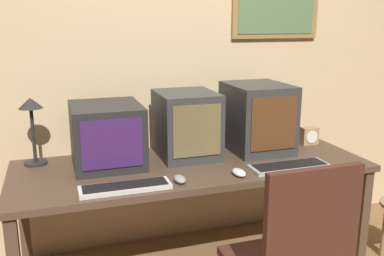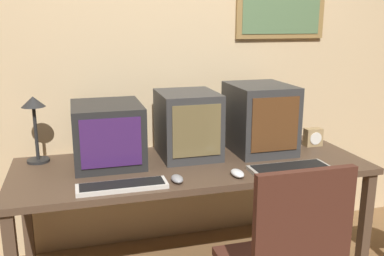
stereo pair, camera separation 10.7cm
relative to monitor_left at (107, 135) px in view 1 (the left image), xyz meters
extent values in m
cube|color=#D1B284|center=(0.47, 0.36, 0.41)|extent=(8.00, 0.05, 2.60)
cube|color=olive|center=(1.23, 0.32, 0.74)|extent=(0.65, 0.02, 0.46)
cube|color=#56754C|center=(1.23, 0.31, 0.74)|extent=(0.57, 0.01, 0.39)
cube|color=#4C3828|center=(0.47, -0.14, -0.19)|extent=(2.03, 0.76, 0.04)
cube|color=#4C3828|center=(1.43, -0.48, -0.55)|extent=(0.06, 0.06, 0.68)
cube|color=#4C3828|center=(-0.50, 0.19, -0.55)|extent=(0.06, 0.06, 0.68)
cube|color=#4C3828|center=(1.43, 0.19, -0.55)|extent=(0.06, 0.06, 0.68)
cube|color=black|center=(0.00, 0.00, 0.00)|extent=(0.39, 0.44, 0.35)
cube|color=#3D1E56|center=(0.00, -0.22, 0.01)|extent=(0.32, 0.01, 0.27)
cube|color=#333333|center=(0.48, 0.01, 0.02)|extent=(0.34, 0.40, 0.39)
cube|color=brown|center=(0.48, -0.19, 0.03)|extent=(0.28, 0.01, 0.30)
cube|color=#333333|center=(0.95, -0.01, 0.04)|extent=(0.36, 0.43, 0.42)
cube|color=#563319|center=(0.95, -0.23, 0.05)|extent=(0.30, 0.01, 0.32)
cube|color=beige|center=(0.03, -0.42, -0.16)|extent=(0.45, 0.13, 0.02)
cube|color=black|center=(0.03, -0.42, -0.15)|extent=(0.41, 0.11, 0.00)
cube|color=#A8A399|center=(0.96, -0.40, -0.16)|extent=(0.45, 0.15, 0.02)
cube|color=black|center=(0.96, -0.40, -0.15)|extent=(0.42, 0.12, 0.00)
ellipsoid|color=gray|center=(0.31, -0.41, -0.16)|extent=(0.06, 0.10, 0.03)
ellipsoid|color=silver|center=(0.64, -0.42, -0.16)|extent=(0.06, 0.11, 0.03)
cube|color=#A38456|center=(1.33, -0.01, -0.12)|extent=(0.11, 0.06, 0.12)
cylinder|color=white|center=(1.33, -0.05, -0.12)|extent=(0.08, 0.01, 0.08)
cylinder|color=black|center=(-0.40, 0.13, -0.17)|extent=(0.13, 0.13, 0.02)
cylinder|color=black|center=(-0.40, 0.13, 0.00)|extent=(0.02, 0.02, 0.32)
cone|color=black|center=(-0.40, 0.13, 0.19)|extent=(0.13, 0.13, 0.06)
cube|color=#472319|center=(0.64, -1.11, -0.16)|extent=(0.41, 0.04, 0.51)
camera|label=1|loc=(-0.28, -2.39, 0.63)|focal=40.00mm
camera|label=2|loc=(-0.17, -2.42, 0.63)|focal=40.00mm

